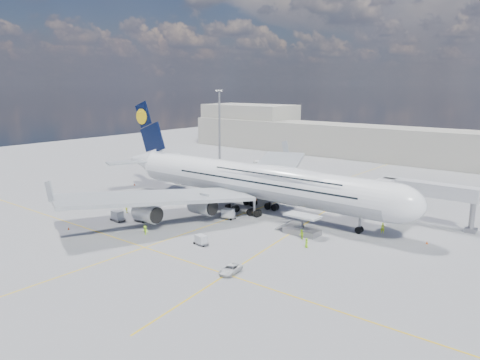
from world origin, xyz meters
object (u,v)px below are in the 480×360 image
Objects in this scene: jet_bridge at (408,191)px; service_van at (230,269)px; catering_truck_inner at (269,183)px; cone_wing_right_outer at (69,229)px; dolly_nose_far at (201,240)px; cone_wing_right_inner at (159,215)px; crew_loader at (302,235)px; baggage_tug at (147,215)px; cone_nose at (427,242)px; crew_wing at (127,209)px; dolly_row_c at (141,216)px; crew_nose at (383,228)px; crew_van at (306,243)px; cargo_loader at (301,227)px; airliner at (253,180)px; dolly_row_a at (155,200)px; catering_truck_outer at (265,169)px; cone_tail at (135,184)px; light_mast at (220,128)px; dolly_back at (133,200)px; cone_wing_left_outer at (291,183)px; dolly_nose_near at (228,214)px; cone_wing_left_inner at (256,199)px.

jet_bridge is 42.29m from service_van.
cone_wing_right_outer is (-9.73, -51.93, -1.39)m from catering_truck_inner.
dolly_nose_far reaches higher than cone_wing_right_inner.
service_van is at bearing -54.87° from crew_loader.
cone_nose is (49.69, 20.41, -0.60)m from baggage_tug.
dolly_row_c is at bearing -96.96° from crew_wing.
jet_bridge reaches higher than baggage_tug.
catering_truck_inner reaches higher than crew_nose.
crew_van is at bearing 45.18° from dolly_nose_far.
baggage_tug is at bearing -158.87° from cargo_loader.
crew_wing is at bearing -160.52° from cone_nose.
baggage_tug is (-19.44, 4.40, -0.05)m from dolly_nose_far.
airliner is 40.07× the size of crew_nose.
dolly_row_c is 0.97× the size of baggage_tug.
dolly_row_a reaches higher than baggage_tug.
baggage_tug is 1.81× the size of crew_loader.
airliner is 18.15× the size of service_van.
crew_nose is at bearing -37.84° from catering_truck_outer.
airliner is 21.65m from crew_loader.
jet_bridge is 5.52× the size of dolly_row_a.
crew_loader is (31.29, 10.37, -0.10)m from dolly_row_c.
cone_tail reaches higher than cone_wing_right_outer.
cargo_loader is at bearing 15.35° from crew_van.
light_mast is 49.82m from dolly_back.
cone_wing_left_outer is 42.98m from cone_tail.
cone_wing_right_inner is at bearing -160.04° from dolly_nose_near.
cone_wing_left_inner is at bearing 61.13° from baggage_tug.
catering_truck_inner is (-39.02, 8.34, -5.23)m from jet_bridge.
crew_wing is 2.91× the size of cone_tail.
cone_tail is at bearing 156.37° from dolly_nose_near.
cargo_loader is 2.61× the size of dolly_row_c.
catering_truck_inner is at bearing 72.74° from baggage_tug.
baggage_tug is 2.95m from cone_wing_right_inner.
cargo_loader is at bearing -54.99° from cone_wing_left_outer.
crew_loader is at bearing -28.32° from airliner.
airliner is 48.89× the size of crew_wing.
crew_nose is 3.14× the size of cone_wing_left_inner.
airliner is 42.68× the size of crew_loader.
crew_wing is 3.35× the size of cone_wing_right_outer.
dolly_row_a reaches higher than cone_wing_right_outer.
crew_nose is (21.90, 25.74, 0.08)m from dolly_nose_far.
cone_wing_left_outer is at bearing 74.39° from dolly_row_c.
cone_nose is at bearing 22.40° from dolly_row_a.
dolly_back is 64.65m from cone_nose.
catering_truck_inner is 36.69m from cone_tail.
catering_truck_outer is at bearing 88.11° from dolly_row_c.
cone_nose is 77.45m from cone_tail.
catering_truck_inner reaches higher than dolly_nose_far.
dolly_row_c is at bearing -87.27° from catering_truck_outer.
crew_nose is at bearing 40.39° from cargo_loader.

